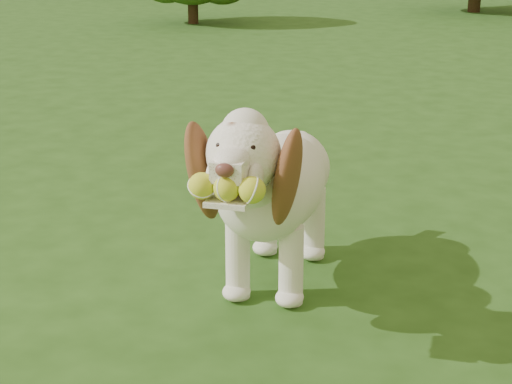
% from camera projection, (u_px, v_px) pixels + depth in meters
% --- Properties ---
extents(ground, '(80.00, 80.00, 0.00)m').
position_uv_depth(ground, '(299.00, 235.00, 3.92)').
color(ground, '#244714').
rests_on(ground, ground).
extents(dog, '(0.56, 1.25, 0.82)m').
position_uv_depth(dog, '(272.00, 182.00, 3.27)').
color(dog, white).
rests_on(dog, ground).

